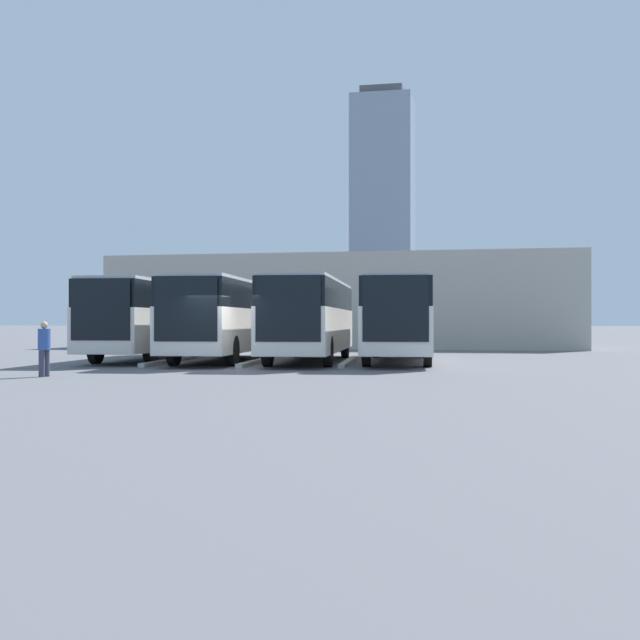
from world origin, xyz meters
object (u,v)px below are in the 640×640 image
bus_1 (311,316)px  bus_3 (154,317)px  bus_0 (399,316)px  pedestrian (44,347)px  bus_2 (226,317)px

bus_1 → bus_3: same height
bus_0 → pedestrian: bus_0 is taller
bus_1 → pedestrian: bus_1 is taller
bus_2 → bus_3: 3.58m
bus_3 → pedestrian: (-1.15, 10.78, -0.96)m
bus_3 → bus_2: bearing=162.4°
pedestrian → bus_0: bearing=-30.0°
bus_3 → bus_0: bearing=175.5°
bus_0 → pedestrian: (9.32, 10.82, -0.96)m
bus_3 → pedestrian: 10.88m
bus_3 → pedestrian: bearing=91.4°
bus_0 → bus_2: same height
bus_0 → pedestrian: size_ratio=7.42×
bus_1 → bus_2: 3.50m
bus_1 → bus_3: (6.98, -0.60, 0.00)m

